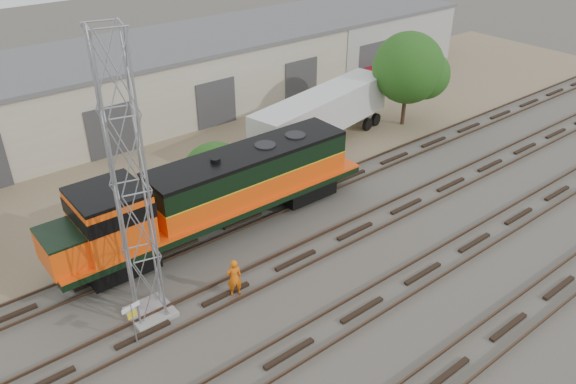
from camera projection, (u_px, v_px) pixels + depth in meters
ground at (376, 246)px, 28.24m from camera, size 140.00×140.00×0.00m
dirt_strip at (216, 146)px, 38.39m from camera, size 80.00×16.00×0.02m
tracks at (423, 273)px, 26.17m from camera, size 80.00×20.40×0.28m
warehouse at (158, 79)px, 42.49m from camera, size 58.40×10.40×5.30m
locomotive at (212, 194)px, 28.03m from camera, size 17.20×3.02×4.13m
signal_tower at (132, 194)px, 20.95m from camera, size 1.80×1.80×12.17m
sign_post at (132, 317)px, 21.77m from camera, size 0.80×0.18×1.98m
worker at (234, 278)px, 24.54m from camera, size 0.79×0.64×1.88m
semi_trailer at (325, 112)px, 37.48m from camera, size 12.37×4.87×3.73m
dumpster_blue at (394, 65)px, 51.63m from camera, size 2.06×2.01×1.50m
dumpster_red at (372, 77)px, 48.96m from camera, size 1.88×1.82×1.40m
tree_mid at (222, 179)px, 30.79m from camera, size 4.19×3.99×3.99m
tree_east at (413, 70)px, 39.58m from camera, size 5.30×5.04×6.81m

